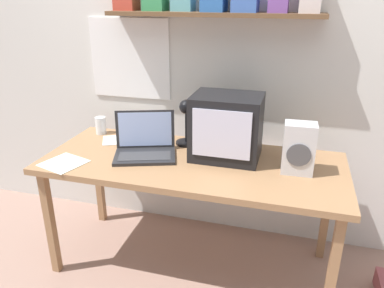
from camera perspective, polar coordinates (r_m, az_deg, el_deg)
The scene contains 10 objects.
ground_plane at distance 2.48m, azimuth 0.00°, elevation -17.56°, with size 12.00×12.00×0.00m, color gray.
back_wall at distance 2.40m, azimuth 3.27°, elevation 15.47°, with size 5.60×0.24×2.60m.
corner_desk at distance 2.13m, azimuth 0.00°, elevation -3.97°, with size 1.68×0.70×0.71m.
crt_monitor at distance 2.09m, azimuth 5.28°, elevation 2.59°, with size 0.38×0.30×0.36m.
laptop at distance 2.18m, azimuth -7.17°, elevation -0.03°, with size 0.41×0.35×0.24m.
desk_lamp at distance 2.24m, azimuth -0.88°, elevation 3.94°, with size 0.13×0.16×0.30m.
juice_glass at distance 2.56m, azimuth -13.73°, elevation 2.65°, with size 0.07×0.07×0.11m.
space_heater at distance 1.99m, azimuth 15.95°, elevation -0.64°, with size 0.16×0.12×0.27m.
loose_paper_near_laptop at distance 2.43m, azimuth -9.90°, elevation 0.71°, with size 0.34×0.28×0.00m.
printed_handout at distance 2.18m, azimuth -18.97°, elevation -2.77°, with size 0.26×0.26×0.00m.
Camera 1 is at (0.52, -1.84, 1.59)m, focal length 35.00 mm.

